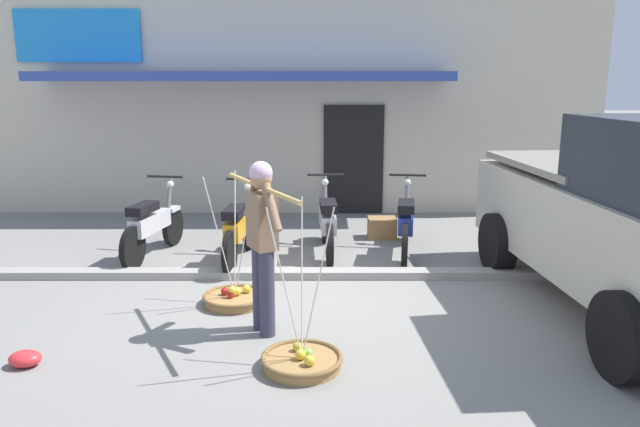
{
  "coord_description": "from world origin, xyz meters",
  "views": [
    {
      "loc": [
        0.2,
        -6.43,
        2.42
      ],
      "look_at": [
        0.23,
        0.6,
        0.85
      ],
      "focal_mm": 33.36,
      "sensor_mm": 36.0,
      "label": 1
    }
  ],
  "objects_px": {
    "wooden_crate": "(380,228)",
    "plastic_litter_bag": "(23,359)",
    "fruit_vendor": "(260,236)",
    "motorcycle_end_of_row": "(404,223)",
    "motorcycle_nearest_shop": "(150,226)",
    "motorcycle_third_in_row": "(325,223)",
    "fruit_basket_right_side": "(300,360)",
    "fruit_basket_left_side": "(233,298)",
    "motorcycle_second_in_row": "(237,230)"
  },
  "relations": [
    {
      "from": "plastic_litter_bag",
      "to": "fruit_basket_right_side",
      "type": "bearing_deg",
      "value": -0.76
    },
    {
      "from": "fruit_vendor",
      "to": "motorcycle_third_in_row",
      "type": "xyz_separation_m",
      "value": [
        0.65,
        2.73,
        -0.52
      ]
    },
    {
      "from": "fruit_basket_left_side",
      "to": "fruit_basket_right_side",
      "type": "bearing_deg",
      "value": -62.48
    },
    {
      "from": "fruit_basket_right_side",
      "to": "wooden_crate",
      "type": "xyz_separation_m",
      "value": [
        1.13,
        4.39,
        0.09
      ]
    },
    {
      "from": "motorcycle_third_in_row",
      "to": "plastic_litter_bag",
      "type": "relative_size",
      "value": 6.51
    },
    {
      "from": "motorcycle_nearest_shop",
      "to": "plastic_litter_bag",
      "type": "xyz_separation_m",
      "value": [
        -0.22,
        -3.28,
        -0.38
      ]
    },
    {
      "from": "motorcycle_second_in_row",
      "to": "motorcycle_third_in_row",
      "type": "height_order",
      "value": "same"
    },
    {
      "from": "fruit_basket_right_side",
      "to": "fruit_vendor",
      "type": "bearing_deg",
      "value": 117.55
    },
    {
      "from": "motorcycle_third_in_row",
      "to": "motorcycle_end_of_row",
      "type": "xyz_separation_m",
      "value": [
        1.11,
        -0.03,
        0.0
      ]
    },
    {
      "from": "fruit_basket_left_side",
      "to": "motorcycle_end_of_row",
      "type": "xyz_separation_m",
      "value": [
        2.16,
        1.95,
        0.38
      ]
    },
    {
      "from": "motorcycle_third_in_row",
      "to": "wooden_crate",
      "type": "distance_m",
      "value": 1.29
    },
    {
      "from": "motorcycle_third_in_row",
      "to": "wooden_crate",
      "type": "relative_size",
      "value": 4.14
    },
    {
      "from": "motorcycle_nearest_shop",
      "to": "motorcycle_third_in_row",
      "type": "bearing_deg",
      "value": 4.09
    },
    {
      "from": "motorcycle_third_in_row",
      "to": "motorcycle_second_in_row",
      "type": "bearing_deg",
      "value": -161.74
    },
    {
      "from": "fruit_basket_left_side",
      "to": "fruit_basket_right_side",
      "type": "xyz_separation_m",
      "value": [
        0.79,
        -1.51,
        -0.0
      ]
    },
    {
      "from": "motorcycle_second_in_row",
      "to": "fruit_basket_right_side",
      "type": "bearing_deg",
      "value": -73.07
    },
    {
      "from": "fruit_vendor",
      "to": "fruit_basket_left_side",
      "type": "bearing_deg",
      "value": 117.48
    },
    {
      "from": "plastic_litter_bag",
      "to": "fruit_vendor",
      "type": "bearing_deg",
      "value": 19.86
    },
    {
      "from": "fruit_basket_right_side",
      "to": "motorcycle_second_in_row",
      "type": "bearing_deg",
      "value": 106.93
    },
    {
      "from": "plastic_litter_bag",
      "to": "wooden_crate",
      "type": "relative_size",
      "value": 0.64
    },
    {
      "from": "motorcycle_nearest_shop",
      "to": "motorcycle_third_in_row",
      "type": "xyz_separation_m",
      "value": [
        2.44,
        0.17,
        0.0
      ]
    },
    {
      "from": "motorcycle_third_in_row",
      "to": "plastic_litter_bag",
      "type": "height_order",
      "value": "motorcycle_third_in_row"
    },
    {
      "from": "motorcycle_third_in_row",
      "to": "motorcycle_end_of_row",
      "type": "relative_size",
      "value": 1.01
    },
    {
      "from": "motorcycle_end_of_row",
      "to": "wooden_crate",
      "type": "relative_size",
      "value": 4.12
    },
    {
      "from": "motorcycle_end_of_row",
      "to": "plastic_litter_bag",
      "type": "relative_size",
      "value": 6.47
    },
    {
      "from": "motorcycle_end_of_row",
      "to": "wooden_crate",
      "type": "bearing_deg",
      "value": 104.39
    },
    {
      "from": "motorcycle_second_in_row",
      "to": "wooden_crate",
      "type": "relative_size",
      "value": 4.14
    },
    {
      "from": "fruit_basket_right_side",
      "to": "plastic_litter_bag",
      "type": "bearing_deg",
      "value": 179.24
    },
    {
      "from": "fruit_basket_right_side",
      "to": "motorcycle_third_in_row",
      "type": "xyz_separation_m",
      "value": [
        0.26,
        3.49,
        0.38
      ]
    },
    {
      "from": "motorcycle_third_in_row",
      "to": "plastic_litter_bag",
      "type": "distance_m",
      "value": 4.38
    },
    {
      "from": "fruit_basket_left_side",
      "to": "plastic_litter_bag",
      "type": "xyz_separation_m",
      "value": [
        -1.61,
        -1.48,
        -0.0
      ]
    },
    {
      "from": "fruit_vendor",
      "to": "plastic_litter_bag",
      "type": "relative_size",
      "value": 6.05
    },
    {
      "from": "motorcycle_third_in_row",
      "to": "motorcycle_end_of_row",
      "type": "bearing_deg",
      "value": -1.46
    },
    {
      "from": "motorcycle_nearest_shop",
      "to": "fruit_basket_right_side",
      "type": "bearing_deg",
      "value": -56.68
    },
    {
      "from": "motorcycle_end_of_row",
      "to": "plastic_litter_bag",
      "type": "bearing_deg",
      "value": -137.74
    },
    {
      "from": "wooden_crate",
      "to": "plastic_litter_bag",
      "type": "bearing_deg",
      "value": -129.09
    },
    {
      "from": "fruit_vendor",
      "to": "motorcycle_third_in_row",
      "type": "bearing_deg",
      "value": 76.57
    },
    {
      "from": "fruit_vendor",
      "to": "motorcycle_nearest_shop",
      "type": "distance_m",
      "value": 3.16
    },
    {
      "from": "fruit_basket_right_side",
      "to": "wooden_crate",
      "type": "bearing_deg",
      "value": 75.49
    },
    {
      "from": "fruit_vendor",
      "to": "motorcycle_end_of_row",
      "type": "height_order",
      "value": "fruit_vendor"
    },
    {
      "from": "fruit_basket_right_side",
      "to": "motorcycle_second_in_row",
      "type": "height_order",
      "value": "fruit_basket_right_side"
    },
    {
      "from": "fruit_basket_left_side",
      "to": "motorcycle_third_in_row",
      "type": "distance_m",
      "value": 2.27
    },
    {
      "from": "fruit_basket_left_side",
      "to": "motorcycle_second_in_row",
      "type": "bearing_deg",
      "value": 95.54
    },
    {
      "from": "fruit_basket_left_side",
      "to": "plastic_litter_bag",
      "type": "height_order",
      "value": "fruit_basket_left_side"
    },
    {
      "from": "motorcycle_second_in_row",
      "to": "plastic_litter_bag",
      "type": "bearing_deg",
      "value": -115.5
    },
    {
      "from": "fruit_basket_right_side",
      "to": "plastic_litter_bag",
      "type": "relative_size",
      "value": 5.19
    },
    {
      "from": "fruit_vendor",
      "to": "motorcycle_end_of_row",
      "type": "bearing_deg",
      "value": 56.85
    },
    {
      "from": "fruit_basket_left_side",
      "to": "motorcycle_second_in_row",
      "type": "relative_size",
      "value": 0.8
    },
    {
      "from": "fruit_basket_left_side",
      "to": "wooden_crate",
      "type": "bearing_deg",
      "value": 56.18
    },
    {
      "from": "fruit_basket_left_side",
      "to": "wooden_crate",
      "type": "height_order",
      "value": "fruit_basket_left_side"
    }
  ]
}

